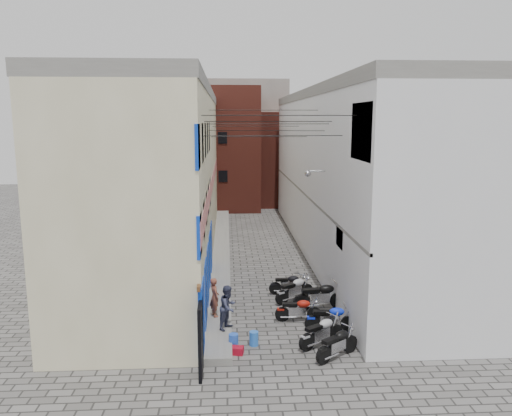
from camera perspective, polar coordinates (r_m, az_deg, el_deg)
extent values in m
plane|color=#52504D|center=(15.96, 3.33, -17.44)|extent=(90.00, 90.00, 0.00)
cube|color=slate|center=(28.01, -3.97, -4.96)|extent=(0.90, 26.00, 0.25)
cube|color=beige|center=(27.44, -10.26, 3.36)|extent=(5.00, 26.00, 8.50)
cube|color=#E1827E|center=(27.28, -5.10, 2.92)|extent=(0.10, 26.00, 0.80)
cube|color=#0C36B6|center=(19.92, -5.62, -7.72)|extent=(0.12, 10.20, 2.40)
cube|color=#0C36B6|center=(19.09, -5.88, 3.79)|extent=(0.10, 10.20, 4.00)
cube|color=slate|center=(27.29, -10.56, 12.79)|extent=(5.10, 26.00, 0.50)
cube|color=black|center=(15.05, -6.34, -14.61)|extent=(0.10, 1.20, 2.20)
cube|color=silver|center=(28.05, 10.51, 3.50)|extent=(5.00, 26.00, 8.50)
cube|color=#0C36B6|center=(16.14, 12.08, 8.54)|extent=(0.10, 2.40, 1.80)
cube|color=white|center=(19.06, 9.69, -3.33)|extent=(0.08, 1.00, 0.70)
cylinder|color=#B2B2B7|center=(21.52, 7.00, 4.20)|extent=(0.80, 0.06, 0.06)
sphere|color=#B2B2B7|center=(21.46, 5.94, 3.94)|extent=(0.28, 0.28, 0.28)
cube|color=slate|center=(27.92, 10.81, 12.71)|extent=(5.10, 26.00, 0.50)
cube|color=slate|center=(27.68, 5.50, 1.76)|extent=(0.10, 26.00, 0.12)
cube|color=maroon|center=(42.13, -3.80, 6.80)|extent=(6.00, 6.00, 10.00)
cube|color=maroon|center=(44.44, 2.73, 5.68)|extent=(5.00, 6.00, 8.00)
cube|color=slate|center=(48.13, -1.35, 7.81)|extent=(8.00, 5.00, 11.00)
cube|color=black|center=(39.78, -0.87, 1.12)|extent=(2.00, 0.30, 2.40)
cylinder|color=black|center=(16.15, 2.76, 10.52)|extent=(5.20, 0.02, 0.02)
cylinder|color=black|center=(18.15, 2.06, 8.26)|extent=(5.20, 0.02, 0.02)
cylinder|color=black|center=(20.63, 1.41, 9.59)|extent=(5.20, 0.02, 0.02)
cylinder|color=black|center=(23.13, 0.89, 11.12)|extent=(5.20, 0.02, 0.02)
cylinder|color=black|center=(26.13, 0.39, 8.15)|extent=(5.20, 0.02, 0.02)
cylinder|color=black|center=(29.11, -0.01, 9.32)|extent=(5.20, 0.02, 0.02)
cylinder|color=black|center=(19.14, 1.79, 9.85)|extent=(5.65, 2.07, 0.02)
cylinder|color=black|center=(22.13, 1.08, 8.84)|extent=(5.80, 1.58, 0.02)
imported|color=brown|center=(18.57, -4.76, -10.11)|extent=(0.50, 0.61, 1.45)
imported|color=#373A52|center=(17.49, -3.20, -11.24)|extent=(0.90, 0.95, 1.54)
cylinder|color=blue|center=(16.84, -2.59, -14.97)|extent=(0.39, 0.39, 0.49)
cylinder|color=blue|center=(17.03, -0.25, -14.69)|extent=(0.35, 0.35, 0.47)
cube|color=#A00B1F|center=(16.52, -2.15, -15.96)|extent=(0.44, 0.36, 0.24)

